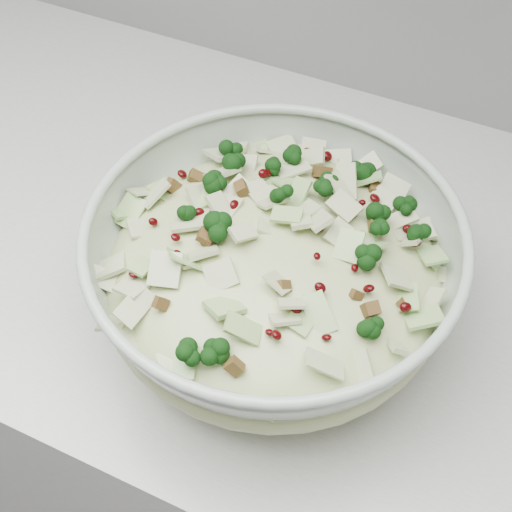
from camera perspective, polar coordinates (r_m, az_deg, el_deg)
The scene contains 3 objects.
counter at distance 1.19m, azimuth -8.08°, elevation -9.42°, with size 3.60×0.60×0.90m, color silver.
mixing_bowl at distance 0.64m, azimuth 1.40°, elevation -1.46°, with size 0.35×0.35×0.13m.
salad at distance 0.62m, azimuth 1.44°, elevation -0.25°, with size 0.33×0.33×0.13m.
Camera 1 is at (0.40, 1.24, 1.47)m, focal length 50.00 mm.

